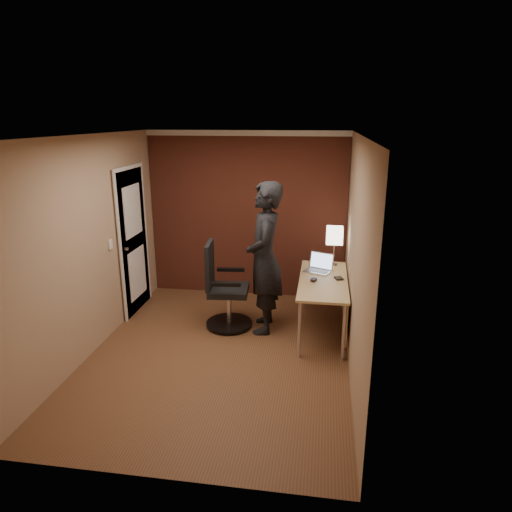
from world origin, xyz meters
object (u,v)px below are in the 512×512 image
Objects in this scene: wallet at (339,278)px; office_chair at (223,291)px; laptop at (319,266)px; mouse at (313,280)px; desk_lamp at (335,236)px; person at (265,258)px; desk at (329,289)px.

wallet is 0.10× the size of office_chair.
mouse is (-0.06, -0.42, -0.05)m from laptop.
wallet is at bearing 38.90° from mouse.
person is (-0.87, -0.60, -0.18)m from desk_lamp.
desk_lamp reaches higher than laptop.
laptop is 1.31m from office_chair.
person is (-0.82, -0.01, 0.37)m from desk.
person is at bearing -179.39° from desk.
desk is 1.33× the size of office_chair.
office_chair reaches higher than laptop.
laptop reaches higher than wallet.
laptop is 0.21× the size of person.
desk is 0.90m from person.
laptop is (-0.18, -0.26, -0.35)m from desk_lamp.
desk_lamp is 0.69m from wallet.
desk_lamp is at bearing 84.84° from desk.
office_chair is (-1.17, 0.07, -0.25)m from mouse.
wallet is (0.06, -0.56, -0.41)m from desk_lamp.
mouse is (-0.25, -0.68, -0.40)m from desk_lamp.
office_chair is 0.58× the size of person.
wallet is at bearing -49.91° from laptop.
wallet reaches higher than desk.
desk is at bearing -68.05° from laptop.
office_chair is (-1.41, -0.60, -0.65)m from desk_lamp.
mouse is 0.91× the size of wallet.
wallet is (0.25, -0.30, -0.05)m from laptop.
desk_lamp reaches higher than mouse.
desk is at bearing 0.65° from office_chair.
mouse reaches higher than wallet.
wallet is (0.12, 0.03, 0.14)m from desk.
office_chair reaches higher than desk.
person is (-0.62, 0.08, 0.22)m from mouse.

